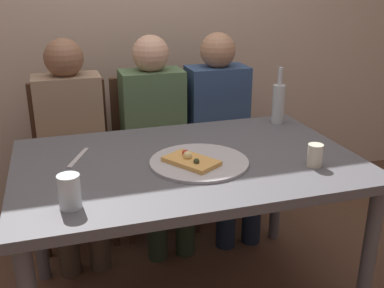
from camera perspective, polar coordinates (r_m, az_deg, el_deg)
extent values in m
cube|color=#BCA893|center=(3.01, -7.88, 17.02)|extent=(6.00, 0.10, 2.60)
cube|color=#4C4C51|center=(1.92, -0.55, -2.44)|extent=(1.43, 0.93, 0.04)
cylinder|color=#4C4C51|center=(2.06, 21.35, -13.95)|extent=(0.06, 0.06, 0.70)
cylinder|color=#4C4C51|center=(2.38, -19.00, -8.80)|extent=(0.06, 0.06, 0.70)
cylinder|color=#4C4C51|center=(2.64, 10.72, -4.96)|extent=(0.06, 0.06, 0.70)
cylinder|color=#ADADB2|center=(1.86, 0.91, -2.30)|extent=(0.41, 0.41, 0.01)
cube|color=tan|center=(1.83, -0.09, -2.19)|extent=(0.23, 0.26, 0.02)
sphere|color=#EAD184|center=(1.83, -0.57, -1.46)|extent=(0.04, 0.04, 0.04)
sphere|color=#2D381E|center=(1.79, 0.46, -2.22)|extent=(0.02, 0.02, 0.02)
sphere|color=#B22D23|center=(1.87, -0.85, -1.13)|extent=(0.03, 0.03, 0.03)
cylinder|color=#B2BCC1|center=(2.40, 10.88, 4.97)|extent=(0.06, 0.06, 0.20)
cylinder|color=#B2BCC1|center=(2.36, 11.12, 8.42)|extent=(0.02, 0.02, 0.09)
cylinder|color=beige|center=(1.89, 15.32, -1.39)|extent=(0.06, 0.06, 0.09)
cylinder|color=silver|center=(1.55, -15.26, -5.83)|extent=(0.08, 0.08, 0.12)
cube|color=#B7B7BC|center=(1.97, -14.19, -1.67)|extent=(0.11, 0.21, 0.01)
cube|color=#472D1E|center=(2.68, -14.66, -2.65)|extent=(0.44, 0.44, 0.05)
cube|color=#472D1E|center=(2.79, -15.32, 3.15)|extent=(0.44, 0.04, 0.45)
cylinder|color=#472D1E|center=(2.62, -9.77, -8.57)|extent=(0.04, 0.04, 0.42)
cylinder|color=#472D1E|center=(2.61, -18.15, -9.46)|extent=(0.04, 0.04, 0.42)
cylinder|color=#472D1E|center=(2.96, -10.80, -5.12)|extent=(0.04, 0.04, 0.42)
cylinder|color=#472D1E|center=(2.95, -18.17, -5.89)|extent=(0.04, 0.04, 0.42)
cube|color=#472D1E|center=(2.73, -4.76, -1.58)|extent=(0.44, 0.44, 0.05)
cube|color=#472D1E|center=(2.84, -5.78, 4.08)|extent=(0.44, 0.04, 0.45)
cylinder|color=#472D1E|center=(2.71, 0.24, -7.25)|extent=(0.04, 0.04, 0.42)
cylinder|color=#472D1E|center=(2.63, -7.77, -8.32)|extent=(0.04, 0.04, 0.42)
cylinder|color=#472D1E|center=(3.03, -1.91, -4.07)|extent=(0.04, 0.04, 0.42)
cylinder|color=#472D1E|center=(2.97, -9.03, -4.92)|extent=(0.04, 0.04, 0.42)
cube|color=#472D1E|center=(2.83, 3.18, -0.69)|extent=(0.44, 0.44, 0.05)
cube|color=#472D1E|center=(2.94, 1.92, 4.75)|extent=(0.44, 0.04, 0.45)
cylinder|color=#472D1E|center=(2.84, 8.05, -6.07)|extent=(0.04, 0.04, 0.42)
cylinder|color=#472D1E|center=(2.71, 0.68, -7.19)|extent=(0.04, 0.04, 0.42)
cylinder|color=#472D1E|center=(3.15, 5.15, -3.16)|extent=(0.04, 0.04, 0.42)
cylinder|color=#472D1E|center=(3.04, -1.52, -4.02)|extent=(0.04, 0.04, 0.42)
cube|color=#937A60|center=(2.61, -15.19, 2.78)|extent=(0.36, 0.22, 0.52)
sphere|color=brown|center=(2.53, -15.94, 10.45)|extent=(0.21, 0.21, 0.21)
cylinder|color=#3B3026|center=(2.52, -12.60, -4.00)|extent=(0.12, 0.40, 0.12)
cylinder|color=#3B3026|center=(2.51, -16.24, -4.39)|extent=(0.12, 0.40, 0.12)
cylinder|color=#3B3026|center=(2.44, -11.75, -10.70)|extent=(0.11, 0.11, 0.45)
cylinder|color=#3B3026|center=(2.44, -15.55, -11.11)|extent=(0.11, 0.11, 0.45)
cube|color=#4C6B47|center=(2.66, -5.02, 3.77)|extent=(0.36, 0.22, 0.52)
sphere|color=tan|center=(2.58, -5.26, 11.33)|extent=(0.21, 0.21, 0.21)
cylinder|color=black|center=(2.58, -2.15, -2.82)|extent=(0.12, 0.40, 0.12)
cylinder|color=black|center=(2.55, -5.62, -3.22)|extent=(0.12, 0.40, 0.12)
cylinder|color=black|center=(2.51, -0.87, -9.27)|extent=(0.11, 0.11, 0.45)
cylinder|color=black|center=(2.48, -4.47, -9.78)|extent=(0.11, 0.11, 0.45)
cube|color=navy|center=(2.77, 3.15, 4.48)|extent=(0.36, 0.22, 0.52)
sphere|color=#A87A5B|center=(2.69, 3.29, 11.75)|extent=(0.21, 0.21, 0.21)
cylinder|color=black|center=(2.71, 6.09, -1.81)|extent=(0.12, 0.40, 0.12)
cylinder|color=black|center=(2.65, 2.90, -2.21)|extent=(0.12, 0.40, 0.12)
cylinder|color=black|center=(2.64, 7.61, -7.91)|extent=(0.11, 0.11, 0.45)
cylinder|color=black|center=(2.58, 4.34, -8.46)|extent=(0.11, 0.11, 0.45)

